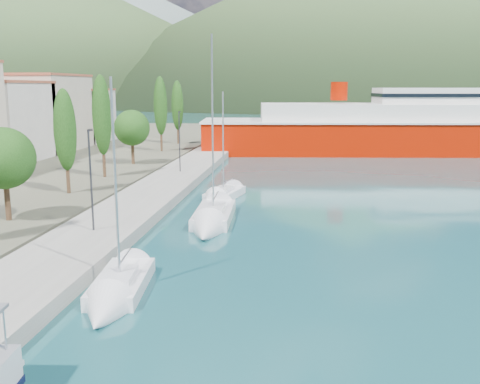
# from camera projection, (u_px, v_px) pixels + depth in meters

# --- Properties ---
(ground) EXTENTS (1400.00, 1400.00, 0.00)m
(ground) POSITION_uv_depth(u_px,v_px,m) (290.00, 124.00, 133.86)
(ground) COLOR #1A5257
(quay) EXTENTS (5.00, 88.00, 0.80)m
(quay) POSITION_uv_depth(u_px,v_px,m) (147.00, 198.00, 43.27)
(quay) COLOR gray
(quay) RESTS_ON ground
(hills_far) EXTENTS (1480.00, 900.00, 180.00)m
(hills_far) POSITION_uv_depth(u_px,v_px,m) (430.00, 24.00, 588.48)
(hills_far) COLOR slate
(hills_far) RESTS_ON ground
(hills_near) EXTENTS (1010.00, 520.00, 115.00)m
(hills_near) POSITION_uv_depth(u_px,v_px,m) (448.00, 26.00, 358.84)
(hills_near) COLOR #3E5A2F
(hills_near) RESTS_ON ground
(tree_row) EXTENTS (3.99, 65.50, 10.51)m
(tree_row) POSITION_uv_depth(u_px,v_px,m) (91.00, 128.00, 48.12)
(tree_row) COLOR #47301E
(tree_row) RESTS_ON land_strip
(lamp_posts) EXTENTS (0.15, 48.22, 6.06)m
(lamp_posts) POSITION_uv_depth(u_px,v_px,m) (87.00, 178.00, 31.03)
(lamp_posts) COLOR #2D2D33
(lamp_posts) RESTS_ON quay
(sailboat_near) EXTENTS (2.95, 7.56, 10.59)m
(sailboat_near) POSITION_uv_depth(u_px,v_px,m) (112.00, 298.00, 23.13)
(sailboat_near) COLOR silver
(sailboat_near) RESTS_ON ground
(sailboat_mid) EXTENTS (2.94, 9.62, 13.70)m
(sailboat_mid) POSITION_uv_depth(u_px,v_px,m) (210.00, 223.00, 35.69)
(sailboat_mid) COLOR silver
(sailboat_mid) RESTS_ON ground
(sailboat_far) EXTENTS (3.52, 6.92, 9.73)m
(sailboat_far) POSITION_uv_depth(u_px,v_px,m) (218.00, 198.00, 44.12)
(sailboat_far) COLOR silver
(sailboat_far) RESTS_ON ground
(ferry) EXTENTS (53.60, 16.26, 10.48)m
(ferry) POSITION_uv_depth(u_px,v_px,m) (391.00, 130.00, 75.69)
(ferry) COLOR #A91300
(ferry) RESTS_ON ground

